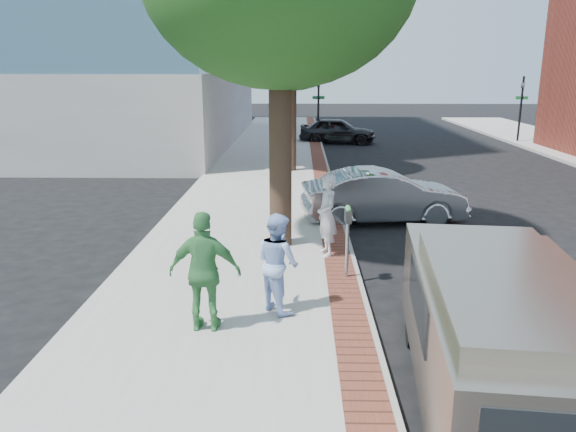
{
  "coord_description": "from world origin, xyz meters",
  "views": [
    {
      "loc": [
        -0.15,
        -10.92,
        4.22
      ],
      "look_at": [
        -0.4,
        0.53,
        1.2
      ],
      "focal_mm": 35.0,
      "sensor_mm": 36.0,
      "label": 1
    }
  ],
  "objects_px": {
    "sedan_silver": "(383,196)",
    "bg_car": "(338,130)",
    "person_gray": "(327,215)",
    "person_officer": "(278,262)",
    "parking_meter": "(348,227)",
    "person_green": "(205,272)",
    "van": "(497,328)"
  },
  "relations": [
    {
      "from": "person_green",
      "to": "person_gray",
      "type": "bearing_deg",
      "value": -116.45
    },
    {
      "from": "person_green",
      "to": "bg_car",
      "type": "height_order",
      "value": "person_green"
    },
    {
      "from": "parking_meter",
      "to": "van",
      "type": "height_order",
      "value": "van"
    },
    {
      "from": "person_officer",
      "to": "van",
      "type": "height_order",
      "value": "van"
    },
    {
      "from": "person_gray",
      "to": "person_officer",
      "type": "distance_m",
      "value": 3.13
    },
    {
      "from": "sedan_silver",
      "to": "van",
      "type": "distance_m",
      "value": 8.89
    },
    {
      "from": "sedan_silver",
      "to": "person_officer",
      "type": "bearing_deg",
      "value": 149.77
    },
    {
      "from": "person_green",
      "to": "person_officer",
      "type": "bearing_deg",
      "value": -142.13
    },
    {
      "from": "parking_meter",
      "to": "van",
      "type": "distance_m",
      "value": 4.39
    },
    {
      "from": "person_gray",
      "to": "person_green",
      "type": "bearing_deg",
      "value": -43.65
    },
    {
      "from": "person_green",
      "to": "van",
      "type": "distance_m",
      "value": 4.35
    },
    {
      "from": "person_gray",
      "to": "person_officer",
      "type": "xyz_separation_m",
      "value": [
        -0.97,
        -2.97,
        -0.06
      ]
    },
    {
      "from": "person_gray",
      "to": "bg_car",
      "type": "xyz_separation_m",
      "value": [
        1.57,
        20.7,
        -0.32
      ]
    },
    {
      "from": "person_officer",
      "to": "bg_car",
      "type": "height_order",
      "value": "person_officer"
    },
    {
      "from": "sedan_silver",
      "to": "bg_car",
      "type": "xyz_separation_m",
      "value": [
        -0.18,
        17.3,
        -0.0
      ]
    },
    {
      "from": "sedan_silver",
      "to": "bg_car",
      "type": "height_order",
      "value": "sedan_silver"
    },
    {
      "from": "sedan_silver",
      "to": "person_green",
      "type": "bearing_deg",
      "value": 144.73
    },
    {
      "from": "van",
      "to": "bg_car",
      "type": "bearing_deg",
      "value": 96.82
    },
    {
      "from": "van",
      "to": "person_gray",
      "type": "bearing_deg",
      "value": 115.23
    },
    {
      "from": "sedan_silver",
      "to": "bg_car",
      "type": "relative_size",
      "value": 1.04
    },
    {
      "from": "person_green",
      "to": "van",
      "type": "bearing_deg",
      "value": 159.2
    },
    {
      "from": "parking_meter",
      "to": "person_officer",
      "type": "bearing_deg",
      "value": -129.81
    },
    {
      "from": "person_gray",
      "to": "parking_meter",
      "type": "bearing_deg",
      "value": -0.71
    },
    {
      "from": "person_gray",
      "to": "person_green",
      "type": "height_order",
      "value": "person_green"
    },
    {
      "from": "sedan_silver",
      "to": "bg_car",
      "type": "bearing_deg",
      "value": -6.48
    },
    {
      "from": "person_green",
      "to": "van",
      "type": "height_order",
      "value": "person_green"
    },
    {
      "from": "van",
      "to": "sedan_silver",
      "type": "bearing_deg",
      "value": 97.08
    },
    {
      "from": "sedan_silver",
      "to": "bg_car",
      "type": "distance_m",
      "value": 17.3
    },
    {
      "from": "parking_meter",
      "to": "person_green",
      "type": "xyz_separation_m",
      "value": [
        -2.43,
        -2.37,
        -0.08
      ]
    },
    {
      "from": "person_officer",
      "to": "person_gray",
      "type": "bearing_deg",
      "value": -56.17
    },
    {
      "from": "person_green",
      "to": "sedan_silver",
      "type": "bearing_deg",
      "value": -115.62
    },
    {
      "from": "parking_meter",
      "to": "bg_car",
      "type": "bearing_deg",
      "value": 86.82
    }
  ]
}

